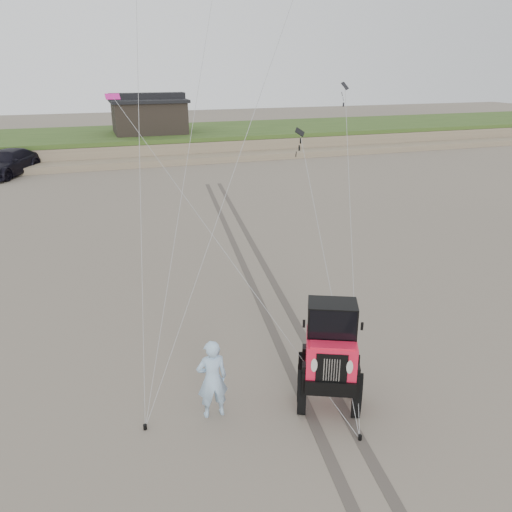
# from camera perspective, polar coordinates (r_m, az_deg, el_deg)

# --- Properties ---
(ground) EXTENTS (160.00, 160.00, 0.00)m
(ground) POSITION_cam_1_polar(r_m,az_deg,el_deg) (11.84, 3.52, -17.07)
(ground) COLOR #6B6054
(ground) RESTS_ON ground
(dune_ridge) EXTENTS (160.00, 14.25, 1.73)m
(dune_ridge) POSITION_cam_1_polar(r_m,az_deg,el_deg) (46.68, -14.50, 12.37)
(dune_ridge) COLOR #7A6B54
(dune_ridge) RESTS_ON ground
(cabin) EXTENTS (6.40, 5.40, 3.35)m
(cabin) POSITION_cam_1_polar(r_m,az_deg,el_deg) (46.11, -12.16, 15.49)
(cabin) COLOR black
(cabin) RESTS_ON dune_ridge
(truck_c) EXTENTS (4.80, 6.50, 1.75)m
(truck_c) POSITION_cam_1_polar(r_m,az_deg,el_deg) (39.65, -26.55, 9.50)
(truck_c) COLOR black
(truck_c) RESTS_ON ground
(jeep) EXTENTS (4.37, 5.93, 2.03)m
(jeep) POSITION_cam_1_polar(r_m,az_deg,el_deg) (11.44, 8.42, -12.57)
(jeep) COLOR #FD1A3C
(jeep) RESTS_ON ground
(man) EXTENTS (0.69, 0.45, 1.87)m
(man) POSITION_cam_1_polar(r_m,az_deg,el_deg) (11.16, -5.03, -13.82)
(man) COLOR #8BB3D7
(man) RESTS_ON ground
(stake_main) EXTENTS (0.08, 0.08, 0.12)m
(stake_main) POSITION_cam_1_polar(r_m,az_deg,el_deg) (11.52, -12.56, -18.54)
(stake_main) COLOR black
(stake_main) RESTS_ON ground
(stake_aux) EXTENTS (0.08, 0.08, 0.12)m
(stake_aux) POSITION_cam_1_polar(r_m,az_deg,el_deg) (11.23, 11.80, -19.66)
(stake_aux) COLOR black
(stake_aux) RESTS_ON ground
(tire_tracks) EXTENTS (5.22, 29.74, 0.01)m
(tire_tracks) POSITION_cam_1_polar(r_m,az_deg,el_deg) (18.98, 0.01, -1.60)
(tire_tracks) COLOR #4C443D
(tire_tracks) RESTS_ON ground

